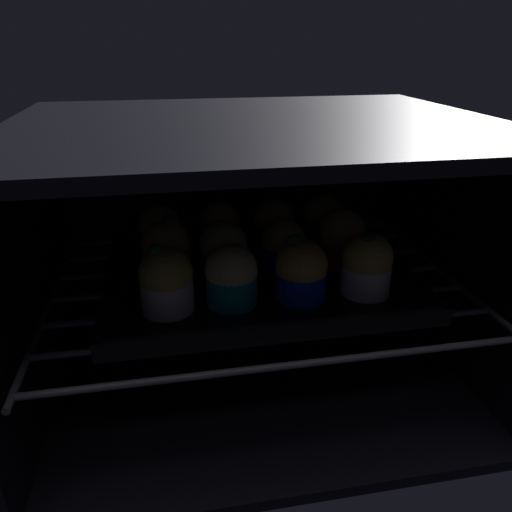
# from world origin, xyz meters

# --- Properties ---
(oven_cavity) EXTENTS (0.59, 0.47, 0.37)m
(oven_cavity) POSITION_xyz_m (0.00, 0.26, 0.17)
(oven_cavity) COLOR black
(oven_cavity) RESTS_ON ground
(oven_rack) EXTENTS (0.55, 0.42, 0.01)m
(oven_rack) POSITION_xyz_m (0.00, 0.22, 0.14)
(oven_rack) COLOR #42424C
(oven_rack) RESTS_ON oven_cavity
(baking_tray) EXTENTS (0.40, 0.32, 0.02)m
(baking_tray) POSITION_xyz_m (0.00, 0.22, 0.15)
(baking_tray) COLOR black
(baking_tray) RESTS_ON oven_rack
(muffin_row0_col0) EXTENTS (0.06, 0.06, 0.08)m
(muffin_row0_col0) POSITION_xyz_m (-0.12, 0.14, 0.19)
(muffin_row0_col0) COLOR silver
(muffin_row0_col0) RESTS_ON baking_tray
(muffin_row0_col1) EXTENTS (0.06, 0.06, 0.07)m
(muffin_row0_col1) POSITION_xyz_m (-0.04, 0.14, 0.19)
(muffin_row0_col1) COLOR #0C8C84
(muffin_row0_col1) RESTS_ON baking_tray
(muffin_row0_col2) EXTENTS (0.06, 0.06, 0.08)m
(muffin_row0_col2) POSITION_xyz_m (0.04, 0.14, 0.19)
(muffin_row0_col2) COLOR #1928B7
(muffin_row0_col2) RESTS_ON baking_tray
(muffin_row0_col3) EXTENTS (0.06, 0.06, 0.08)m
(muffin_row0_col3) POSITION_xyz_m (0.12, 0.14, 0.19)
(muffin_row0_col3) COLOR silver
(muffin_row0_col3) RESTS_ON baking_tray
(muffin_row1_col0) EXTENTS (0.06, 0.06, 0.09)m
(muffin_row1_col0) POSITION_xyz_m (-0.12, 0.22, 0.19)
(muffin_row1_col0) COLOR silver
(muffin_row1_col0) RESTS_ON baking_tray
(muffin_row1_col1) EXTENTS (0.06, 0.06, 0.08)m
(muffin_row1_col1) POSITION_xyz_m (-0.04, 0.22, 0.19)
(muffin_row1_col1) COLOR #7A238C
(muffin_row1_col1) RESTS_ON baking_tray
(muffin_row1_col2) EXTENTS (0.06, 0.06, 0.08)m
(muffin_row1_col2) POSITION_xyz_m (0.04, 0.22, 0.19)
(muffin_row1_col2) COLOR #1928B7
(muffin_row1_col2) RESTS_ON baking_tray
(muffin_row1_col3) EXTENTS (0.07, 0.07, 0.08)m
(muffin_row1_col3) POSITION_xyz_m (0.12, 0.23, 0.19)
(muffin_row1_col3) COLOR red
(muffin_row1_col3) RESTS_ON baking_tray
(muffin_row2_col0) EXTENTS (0.06, 0.06, 0.08)m
(muffin_row2_col0) POSITION_xyz_m (-0.13, 0.30, 0.19)
(muffin_row2_col0) COLOR #1928B7
(muffin_row2_col0) RESTS_ON baking_tray
(muffin_row2_col1) EXTENTS (0.06, 0.06, 0.08)m
(muffin_row2_col1) POSITION_xyz_m (-0.04, 0.31, 0.19)
(muffin_row2_col1) COLOR #0C8C84
(muffin_row2_col1) RESTS_ON baking_tray
(muffin_row2_col2) EXTENTS (0.06, 0.06, 0.08)m
(muffin_row2_col2) POSITION_xyz_m (0.04, 0.30, 0.19)
(muffin_row2_col2) COLOR #7A238C
(muffin_row2_col2) RESTS_ON baking_tray
(muffin_row2_col3) EXTENTS (0.06, 0.06, 0.08)m
(muffin_row2_col3) POSITION_xyz_m (0.12, 0.30, 0.19)
(muffin_row2_col3) COLOR #7A238C
(muffin_row2_col3) RESTS_ON baking_tray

